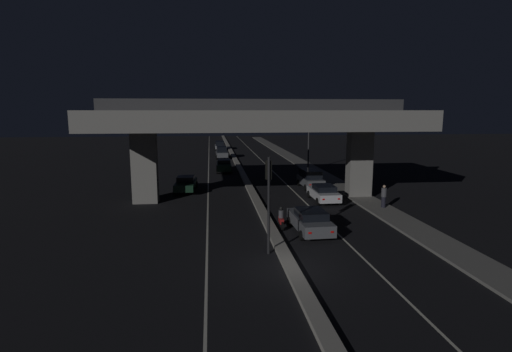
{
  "coord_description": "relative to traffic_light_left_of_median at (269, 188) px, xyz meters",
  "views": [
    {
      "loc": [
        -3.64,
        -17.53,
        7.37
      ],
      "look_at": [
        0.48,
        18.37,
        1.41
      ],
      "focal_mm": 28.0,
      "sensor_mm": 36.0,
      "label": 1
    }
  ],
  "objects": [
    {
      "name": "car_white_second",
      "position": [
        6.21,
        11.35,
        -2.73
      ],
      "size": [
        1.9,
        4.31,
        1.38
      ],
      "rotation": [
        0.0,
        0.0,
        1.57
      ],
      "color": "silver",
      "rests_on": "ground_plane"
    },
    {
      "name": "motorcycle_red_filtering_near",
      "position": [
        1.46,
        4.41,
        -2.86
      ],
      "size": [
        0.33,
        1.83,
        1.38
      ],
      "rotation": [
        0.0,
        0.0,
        1.53
      ],
      "color": "black",
      "rests_on": "ground_plane"
    },
    {
      "name": "car_grey_third",
      "position": [
        6.58,
        17.13,
        -2.52
      ],
      "size": [
        1.98,
        4.06,
        1.77
      ],
      "rotation": [
        0.0,
        0.0,
        1.61
      ],
      "color": "#515459",
      "rests_on": "ground_plane"
    },
    {
      "name": "sidewalk_right",
      "position": [
        9.67,
        25.82,
        -3.37
      ],
      "size": [
        2.25,
        126.0,
        0.15
      ],
      "primitive_type": "cube",
      "color": "slate",
      "rests_on": "ground_plane"
    },
    {
      "name": "street_lamp",
      "position": [
        8.79,
        28.54,
        1.21
      ],
      "size": [
        2.6,
        0.32,
        7.81
      ],
      "color": "#2D2D30",
      "rests_on": "ground_plane"
    },
    {
      "name": "elevated_overpass",
      "position": [
        0.74,
        12.62,
        3.0
      ],
      "size": [
        24.87,
        12.14,
        8.27
      ],
      "color": "gray",
      "rests_on": "ground_plane"
    },
    {
      "name": "ground_plane",
      "position": [
        0.74,
        -2.18,
        -3.45
      ],
      "size": [
        200.0,
        200.0,
        0.0
      ],
      "primitive_type": "plane",
      "color": "black"
    },
    {
      "name": "car_dark_green_second_oncoming",
      "position": [
        -1.31,
        28.32,
        -2.66
      ],
      "size": [
        1.91,
        4.6,
        1.5
      ],
      "rotation": [
        0.0,
        0.0,
        -1.59
      ],
      "color": "black",
      "rests_on": "ground_plane"
    },
    {
      "name": "median_divider",
      "position": [
        0.74,
        32.82,
        -3.34
      ],
      "size": [
        0.67,
        126.0,
        0.22
      ],
      "primitive_type": "cube",
      "color": "gray",
      "rests_on": "ground_plane"
    },
    {
      "name": "traffic_light_left_of_median",
      "position": [
        0.0,
        0.0,
        0.0
      ],
      "size": [
        0.3,
        0.49,
        5.06
      ],
      "color": "black",
      "rests_on": "ground_plane"
    },
    {
      "name": "car_grey_lead",
      "position": [
        3.05,
        3.28,
        -2.7
      ],
      "size": [
        2.11,
        4.6,
        1.44
      ],
      "rotation": [
        0.0,
        0.0,
        1.6
      ],
      "color": "#515459",
      "rests_on": "ground_plane"
    },
    {
      "name": "car_silver_fourth_oncoming",
      "position": [
        -1.19,
        55.75,
        -2.57
      ],
      "size": [
        1.82,
        4.52,
        1.64
      ],
      "rotation": [
        0.0,
        0.0,
        -1.57
      ],
      "color": "gray",
      "rests_on": "ground_plane"
    },
    {
      "name": "lane_line_right_inner",
      "position": [
        4.66,
        32.82,
        -3.45
      ],
      "size": [
        0.12,
        126.0,
        0.0
      ],
      "primitive_type": "cube",
      "color": "beige",
      "rests_on": "ground_plane"
    },
    {
      "name": "car_grey_third_oncoming",
      "position": [
        -1.17,
        42.06,
        -2.51
      ],
      "size": [
        1.94,
        4.4,
        1.83
      ],
      "rotation": [
        0.0,
        0.0,
        -1.54
      ],
      "color": "#515459",
      "rests_on": "ground_plane"
    },
    {
      "name": "car_dark_green_lead_oncoming",
      "position": [
        -5.21,
        16.73,
        -2.72
      ],
      "size": [
        2.05,
        4.5,
        1.41
      ],
      "rotation": [
        0.0,
        0.0,
        -1.62
      ],
      "color": "black",
      "rests_on": "ground_plane"
    },
    {
      "name": "lane_line_left_inner",
      "position": [
        -3.19,
        32.82,
        -3.45
      ],
      "size": [
        0.12,
        126.0,
        0.0
      ],
      "primitive_type": "cube",
      "color": "beige",
      "rests_on": "ground_plane"
    },
    {
      "name": "pedestrian_on_sidewalk",
      "position": [
        9.97,
        8.28,
        -2.46
      ],
      "size": [
        0.4,
        0.4,
        1.7
      ],
      "color": "black",
      "rests_on": "sidewalk_right"
    }
  ]
}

